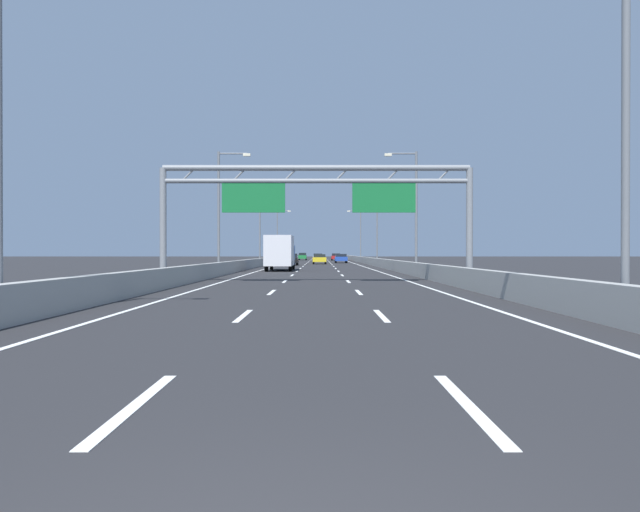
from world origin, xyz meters
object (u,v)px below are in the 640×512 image
at_px(streetlamp_left_mid, 224,204).
at_px(box_truck, 282,252).
at_px(streetlamp_right_distant, 362,232).
at_px(streetlamp_left_far, 264,224).
at_px(streetlamp_left_distant, 281,232).
at_px(blue_car, 343,258).
at_px(sign_gantry, 319,193).
at_px(yellow_car, 322,259).
at_px(streetlamp_right_near, 619,100).
at_px(streetlamp_right_far, 378,224).
at_px(white_car, 320,257).
at_px(streetlamp_left_near, 10,100).
at_px(green_car, 305,256).
at_px(black_car, 293,259).
at_px(red_car, 338,257).
at_px(streetlamp_right_mid, 415,204).

bearing_deg(streetlamp_left_mid, box_truck, 60.32).
bearing_deg(streetlamp_right_distant, streetlamp_left_far, -115.36).
relative_size(streetlamp_left_distant, blue_car, 2.02).
xyz_separation_m(sign_gantry, yellow_car, (0.10, 51.74, -4.11)).
distance_m(streetlamp_right_near, streetlamp_left_mid, 34.86).
xyz_separation_m(streetlamp_right_far, blue_car, (-3.99, 14.47, -4.67)).
height_order(streetlamp_left_far, streetlamp_right_far, same).
height_order(streetlamp_left_distant, white_car, streetlamp_left_distant).
height_order(white_car, blue_car, white_car).
distance_m(streetlamp_left_distant, box_truck, 56.14).
xyz_separation_m(streetlamp_left_near, green_car, (3.98, 110.11, -4.61)).
bearing_deg(streetlamp_left_mid, streetlamp_left_far, 90.00).
bearing_deg(streetlamp_left_distant, streetlamp_right_distant, 0.00).
bearing_deg(white_car, streetlamp_left_distant, -161.01).
relative_size(streetlamp_right_far, white_car, 2.17).
relative_size(streetlamp_left_distant, black_car, 2.17).
height_order(green_car, blue_car, green_car).
distance_m(streetlamp_right_near, streetlamp_left_distant, 95.68).
bearing_deg(streetlamp_left_far, red_car, 75.68).
height_order(streetlamp_left_near, blue_car, streetlamp_left_near).
bearing_deg(blue_car, red_car, 90.12).
relative_size(black_car, box_truck, 0.57).
bearing_deg(red_car, box_truck, -95.81).
relative_size(streetlamp_left_mid, streetlamp_right_far, 1.00).
bearing_deg(red_car, streetlamp_left_near, -95.88).
height_order(streetlamp_left_mid, black_car, streetlamp_left_mid).
distance_m(streetlamp_left_near, streetlamp_right_far, 64.75).
bearing_deg(streetlamp_right_near, white_car, 94.52).
bearing_deg(streetlamp_left_distant, black_car, -83.30).
distance_m(sign_gantry, box_truck, 21.85).
distance_m(yellow_car, box_truck, 30.61).
bearing_deg(red_car, streetlamp_left_distant, -134.42).
height_order(streetlamp_right_far, black_car, streetlamp_right_far).
height_order(streetlamp_left_mid, blue_car, streetlamp_left_mid).
bearing_deg(streetlamp_left_distant, streetlamp_right_near, -81.02).
bearing_deg(black_car, red_car, 81.19).
bearing_deg(streetlamp_right_far, sign_gantry, -99.24).
distance_m(sign_gantry, red_car, 88.47).
bearing_deg(red_car, streetlamp_right_near, -87.80).
bearing_deg(yellow_car, streetlamp_right_near, -83.93).
bearing_deg(streetlamp_left_mid, blue_car, 76.62).
distance_m(white_car, red_car, 9.33).
xyz_separation_m(streetlamp_left_near, yellow_car, (7.59, 69.03, -4.67)).
height_order(streetlamp_left_near, red_car, streetlamp_left_near).
bearing_deg(red_car, black_car, -98.81).
bearing_deg(streetlamp_left_distant, streetlamp_right_far, -64.64).
distance_m(white_car, black_car, 36.26).
bearing_deg(yellow_car, streetlamp_left_distant, 106.60).
relative_size(streetlamp_left_near, streetlamp_right_distant, 1.00).
xyz_separation_m(streetlamp_right_mid, yellow_car, (-7.34, 37.53, -4.67)).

